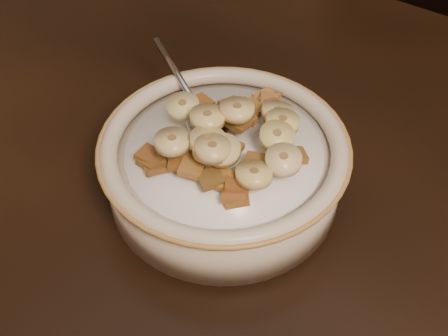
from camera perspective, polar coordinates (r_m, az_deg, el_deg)
The scene contains 47 objects.
table at distance 0.52m, azimuth 13.81°, elevation -12.63°, with size 1.40×0.90×0.04m, color black.
chair at distance 1.01m, azimuth 15.51°, elevation 4.59°, with size 0.45×0.45×1.03m, color black.
cereal_bowl at distance 0.53m, azimuth 0.00°, elevation -0.28°, with size 0.22×0.22×0.05m, color #C3B09A.
milk at distance 0.51m, azimuth 0.00°, elevation 1.73°, with size 0.18×0.18×0.00m, color white.
spoon at distance 0.53m, azimuth -1.70°, elevation 4.47°, with size 0.04×0.05×0.01m, color #A0A6B0.
cereal_square_0 at distance 0.47m, azimuth -0.30°, elevation -1.12°, with size 0.02×0.02×0.01m, color olive.
cereal_square_1 at distance 0.54m, azimuth 0.78°, elevation 6.40°, with size 0.02×0.02×0.01m, color brown.
cereal_square_2 at distance 0.55m, azimuth 4.62°, elevation 7.09°, with size 0.02×0.02×0.01m, color brown.
cereal_square_3 at distance 0.52m, azimuth 2.06°, elevation 5.13°, with size 0.02×0.02×0.01m, color #926123.
cereal_square_4 at distance 0.52m, azimuth 2.18°, elevation 5.24°, with size 0.02×0.02×0.01m, color brown.
cereal_square_5 at distance 0.47m, azimuth 1.30°, elevation -1.69°, with size 0.02×0.02×0.01m, color #94531F.
cereal_square_6 at distance 0.55m, azimuth 4.70°, elevation 6.68°, with size 0.02×0.02×0.01m, color brown.
cereal_square_7 at distance 0.53m, azimuth 1.83°, elevation 6.27°, with size 0.02×0.02×0.01m, color brown.
cereal_square_8 at distance 0.51m, azimuth 1.33°, elevation 4.79°, with size 0.02×0.02×0.01m, color brown.
cereal_square_9 at distance 0.49m, azimuth -4.44°, elevation 0.74°, with size 0.02×0.02×0.01m, color brown.
cereal_square_10 at distance 0.48m, azimuth 0.56°, elevation 2.06°, with size 0.02×0.02×0.01m, color brown.
cereal_square_11 at distance 0.51m, azimuth 1.89°, elevation 4.98°, with size 0.02×0.02×0.01m, color brown.
cereal_square_12 at distance 0.48m, azimuth 3.19°, elevation -0.14°, with size 0.02×0.02×0.01m, color brown.
cereal_square_13 at distance 0.55m, azimuth 4.25°, elevation 7.07°, with size 0.02×0.02×0.01m, color olive.
cereal_square_14 at distance 0.52m, azimuth -0.57°, elevation 5.67°, with size 0.02×0.02×0.01m, color brown.
cereal_square_15 at distance 0.46m, azimuth 1.09°, elevation -2.64°, with size 0.02×0.02×0.01m, color brown.
cereal_square_16 at distance 0.46m, azimuth 1.30°, elevation -2.95°, with size 0.02×0.02×0.01m, color brown.
cereal_square_17 at distance 0.47m, azimuth -1.35°, elevation -1.07°, with size 0.02×0.02×0.01m, color brown.
cereal_square_18 at distance 0.53m, azimuth 5.24°, elevation 4.60°, with size 0.02×0.02×0.01m, color brown.
cereal_square_19 at distance 0.48m, azimuth -3.31°, elevation -0.01°, with size 0.02×0.02×0.01m, color olive.
cereal_square_20 at distance 0.50m, azimuth 7.20°, elevation 1.34°, with size 0.02×0.02×0.01m, color brown.
cereal_square_21 at distance 0.50m, azimuth -7.40°, elevation 0.73°, with size 0.02×0.02×0.01m, color brown.
cereal_square_22 at distance 0.49m, azimuth -7.01°, elevation 0.38°, with size 0.02×0.02×0.01m, color brown.
cereal_square_23 at distance 0.55m, azimuth -2.36°, elevation 6.59°, with size 0.02×0.02×0.01m, color brown.
cereal_square_24 at distance 0.48m, azimuth 3.28°, elevation 0.59°, with size 0.02×0.02×0.01m, color brown.
cereal_square_25 at distance 0.52m, azimuth 5.46°, elevation 3.76°, with size 0.02×0.02×0.01m, color olive.
cereal_square_26 at distance 0.54m, azimuth 2.79°, elevation 6.12°, with size 0.02×0.02×0.01m, color brown.
cereal_square_27 at distance 0.50m, azimuth -7.59°, elevation 1.26°, with size 0.02×0.02×0.01m, color brown.
cereal_square_28 at distance 0.49m, azimuth -7.02°, elevation 0.29°, with size 0.02×0.02×0.01m, color brown.
banana_slice_0 at distance 0.53m, azimuth -4.21°, elevation 6.26°, with size 0.03×0.03×0.01m, color #DCD589.
banana_slice_1 at distance 0.49m, azimuth -1.68°, elevation 5.14°, with size 0.03×0.03×0.01m, color tan.
banana_slice_2 at distance 0.47m, azimuth 6.05°, elevation 0.83°, with size 0.03×0.03×0.01m, color beige.
banana_slice_3 at distance 0.47m, azimuth -1.37°, elevation 1.95°, with size 0.03×0.03×0.01m, color #FCE2A6.
banana_slice_4 at distance 0.49m, azimuth 5.40°, elevation 3.19°, with size 0.03×0.03×0.01m, color #E3C879.
banana_slice_5 at distance 0.50m, azimuth 1.34°, elevation 5.91°, with size 0.03×0.03×0.01m, color #FADD93.
banana_slice_6 at distance 0.52m, azimuth 5.50°, elevation 5.60°, with size 0.03×0.03×0.01m, color #F0CD85.
banana_slice_7 at distance 0.51m, azimuth 5.96°, elevation 4.67°, with size 0.03×0.03×0.01m, color #EDDE7A.
banana_slice_8 at distance 0.47m, azimuth -1.18°, elevation 1.99°, with size 0.03×0.03×0.01m, color #D8C176.
banana_slice_9 at distance 0.47m, azimuth -0.16°, elevation 1.82°, with size 0.03×0.03×0.01m, color #DCC77D.
banana_slice_10 at distance 0.47m, azimuth -1.65°, elevation 2.77°, with size 0.03×0.03×0.01m, color tan.
banana_slice_11 at distance 0.48m, azimuth -5.27°, elevation 2.68°, with size 0.03×0.03×0.01m, color #CDC27B.
banana_slice_12 at distance 0.46m, azimuth 3.06°, elevation -0.67°, with size 0.03×0.03×0.01m, color #F1CA7A.
Camera 1 is at (0.03, -0.28, 1.16)m, focal length 45.00 mm.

